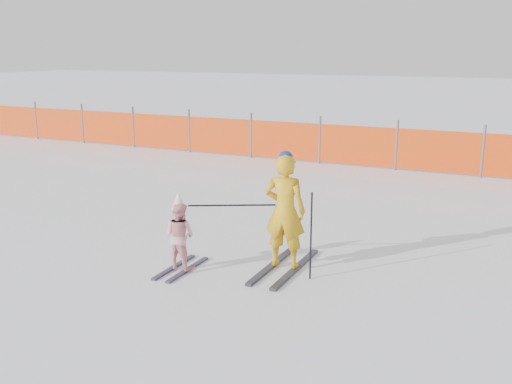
% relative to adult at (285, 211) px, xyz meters
% --- Properties ---
extents(ground, '(120.00, 120.00, 0.00)m').
position_rel_adult_xyz_m(ground, '(-0.49, -0.38, -0.81)').
color(ground, white).
rests_on(ground, ground).
extents(adult, '(0.60, 1.57, 1.64)m').
position_rel_adult_xyz_m(adult, '(0.00, 0.00, 0.00)').
color(adult, black).
rests_on(adult, ground).
extents(child, '(0.48, 0.99, 1.10)m').
position_rel_adult_xyz_m(child, '(-1.26, -0.65, -0.31)').
color(child, black).
rests_on(child, ground).
extents(ski_poles, '(1.62, 0.56, 1.17)m').
position_rel_adult_xyz_m(ski_poles, '(-0.09, -0.26, -0.07)').
color(ski_poles, black).
rests_on(ski_poles, ground).
extents(safety_fence, '(17.43, 0.06, 1.25)m').
position_rel_adult_xyz_m(safety_fence, '(-5.39, 7.28, -0.25)').
color(safety_fence, '#595960').
rests_on(safety_fence, ground).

